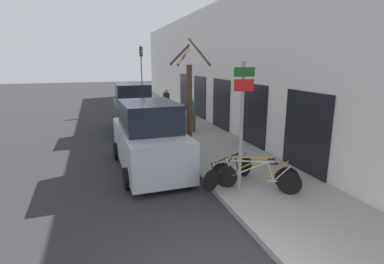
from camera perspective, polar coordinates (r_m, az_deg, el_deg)
name	(u,v)px	position (r m, az deg, el deg)	size (l,w,h in m)	color
ground_plane	(138,134)	(15.30, -10.31, -0.30)	(80.00, 80.00, 0.00)	#28282B
sidewalk_curb	(174,119)	(18.46, -3.51, 2.47)	(3.20, 32.00, 0.15)	gray
building_facade	(201,67)	(18.58, 1.75, 12.31)	(0.23, 32.00, 6.50)	silver
signpost	(242,120)	(7.89, 9.45, 2.28)	(0.58, 0.11, 3.41)	#939399
bicycle_0	(257,178)	(8.27, 12.28, -8.52)	(1.92, 1.32, 0.86)	black
bicycle_1	(254,174)	(8.47, 11.79, -7.85)	(2.08, 1.22, 0.90)	black
bicycle_2	(229,171)	(8.63, 7.11, -7.44)	(1.94, 0.97, 0.84)	black
parked_car_0	(149,139)	(10.01, -8.16, -1.38)	(2.19, 4.63, 2.29)	#B2B7BC
parked_car_1	(133,111)	(15.41, -11.15, 3.98)	(2.01, 4.24, 2.48)	#144728
pedestrian_near	(191,112)	(14.55, -0.20, 3.87)	(0.46, 0.39, 1.75)	#4C3D2D
pedestrian_far	(166,102)	(18.19, -4.89, 5.79)	(0.46, 0.39, 1.78)	#333338
street_tree	(189,103)	(10.84, -0.53, 5.54)	(1.12, 1.24, 4.19)	#4C3828
traffic_light	(142,69)	(21.94, -9.59, 11.82)	(0.20, 0.30, 4.50)	#939399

